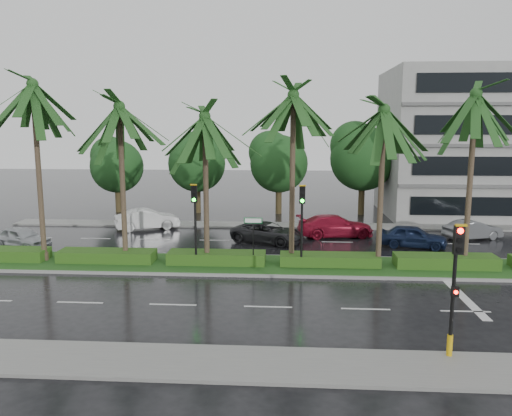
# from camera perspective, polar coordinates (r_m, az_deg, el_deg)

# --- Properties ---
(ground) EXTENTS (120.00, 120.00, 0.00)m
(ground) POSITION_cam_1_polar(r_m,az_deg,el_deg) (25.81, 1.84, -7.34)
(ground) COLOR black
(ground) RESTS_ON ground
(near_sidewalk) EXTENTS (40.00, 2.40, 0.12)m
(near_sidewalk) POSITION_cam_1_polar(r_m,az_deg,el_deg) (16.28, 0.62, -17.46)
(near_sidewalk) COLOR slate
(near_sidewalk) RESTS_ON ground
(far_sidewalk) EXTENTS (40.00, 2.00, 0.12)m
(far_sidewalk) POSITION_cam_1_polar(r_m,az_deg,el_deg) (37.45, 2.43, -1.98)
(far_sidewalk) COLOR slate
(far_sidewalk) RESTS_ON ground
(median) EXTENTS (36.00, 4.00, 0.15)m
(median) POSITION_cam_1_polar(r_m,az_deg,el_deg) (26.75, 1.91, -6.56)
(median) COLOR gray
(median) RESTS_ON ground
(hedge) EXTENTS (35.20, 1.40, 0.60)m
(hedge) POSITION_cam_1_polar(r_m,az_deg,el_deg) (26.65, 1.91, -5.79)
(hedge) COLOR #204413
(hedge) RESTS_ON median
(lane_markings) EXTENTS (34.00, 13.06, 0.01)m
(lane_markings) POSITION_cam_1_polar(r_m,az_deg,el_deg) (25.49, 8.70, -7.64)
(lane_markings) COLOR silver
(lane_markings) RESTS_ON ground
(palm_row) EXTENTS (26.30, 4.20, 10.22)m
(palm_row) POSITION_cam_1_polar(r_m,az_deg,el_deg) (25.82, -0.82, 10.68)
(palm_row) COLOR #3A3021
(palm_row) RESTS_ON median
(signal_near) EXTENTS (0.34, 0.45, 4.36)m
(signal_near) POSITION_cam_1_polar(r_m,az_deg,el_deg) (16.92, 21.76, -8.18)
(signal_near) COLOR black
(signal_near) RESTS_ON near_sidewalk
(signal_median_left) EXTENTS (0.34, 0.42, 4.36)m
(signal_median_left) POSITION_cam_1_polar(r_m,az_deg,el_deg) (25.84, -7.01, -0.55)
(signal_median_left) COLOR black
(signal_median_left) RESTS_ON median
(signal_median_right) EXTENTS (0.34, 0.42, 4.36)m
(signal_median_right) POSITION_cam_1_polar(r_m,az_deg,el_deg) (25.41, 5.28, -0.69)
(signal_median_right) COLOR black
(signal_median_right) RESTS_ON median
(street_sign) EXTENTS (0.95, 0.09, 2.60)m
(street_sign) POSITION_cam_1_polar(r_m,az_deg,el_deg) (25.80, -0.33, -2.47)
(street_sign) COLOR black
(street_sign) RESTS_ON median
(bg_trees) EXTENTS (32.73, 5.43, 7.85)m
(bg_trees) POSITION_cam_1_polar(r_m,az_deg,el_deg) (42.40, 4.17, 5.57)
(bg_trees) COLOR #3D321C
(bg_trees) RESTS_ON ground
(building) EXTENTS (16.00, 10.00, 12.00)m
(building) POSITION_cam_1_polar(r_m,az_deg,el_deg) (45.72, 24.65, 6.73)
(building) COLOR gray
(building) RESTS_ON ground
(car_silver) EXTENTS (2.88, 4.19, 1.32)m
(car_silver) POSITION_cam_1_polar(r_m,az_deg,el_deg) (33.78, -25.22, -3.08)
(car_silver) COLOR #AAAEB2
(car_silver) RESTS_ON ground
(car_white) EXTENTS (3.30, 4.79, 1.50)m
(car_white) POSITION_cam_1_polar(r_m,az_deg,el_deg) (36.96, -12.33, -1.26)
(car_white) COLOR #BBBBBB
(car_white) RESTS_ON ground
(car_darkgrey) EXTENTS (3.76, 5.17, 1.31)m
(car_darkgrey) POSITION_cam_1_polar(r_m,az_deg,el_deg) (32.07, 1.33, -2.82)
(car_darkgrey) COLOR #232426
(car_darkgrey) RESTS_ON ground
(car_red) EXTENTS (2.91, 5.38, 1.48)m
(car_red) POSITION_cam_1_polar(r_m,az_deg,el_deg) (34.14, 9.04, -2.04)
(car_red) COLOR maroon
(car_red) RESTS_ON ground
(car_blue) EXTENTS (2.53, 4.31, 1.38)m
(car_blue) POSITION_cam_1_polar(r_m,az_deg,el_deg) (32.27, 17.48, -3.11)
(car_blue) COLOR #162242
(car_blue) RESTS_ON ground
(car_grey) EXTENTS (2.57, 4.09, 1.27)m
(car_grey) POSITION_cam_1_polar(r_m,az_deg,el_deg) (35.93, 23.52, -2.31)
(car_grey) COLOR #595B5E
(car_grey) RESTS_ON ground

